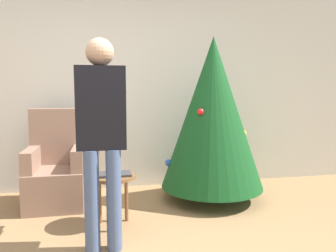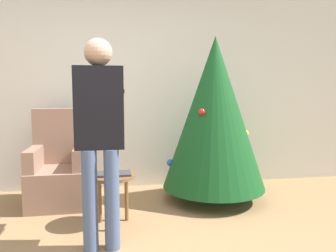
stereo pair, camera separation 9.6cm
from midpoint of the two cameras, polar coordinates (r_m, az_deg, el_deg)
name	(u,v)px [view 1 (the left image)]	position (r m, az deg, el deg)	size (l,w,h in m)	color
wall_back	(113,85)	(4.34, -10.20, 7.06)	(8.00, 0.06, 2.70)	beige
christmas_tree	(213,113)	(3.80, 7.05, 2.29)	(1.18, 1.18, 1.89)	brown
armchair	(57,172)	(3.93, -19.49, -7.58)	(0.61, 0.67, 1.07)	#93705B
person_standing	(101,125)	(2.64, -12.54, 0.12)	(0.40, 0.57, 1.68)	#475B84
side_stool	(113,183)	(3.18, -10.43, -9.73)	(0.42, 0.42, 0.49)	brown
laptop	(113,174)	(3.15, -10.46, -8.25)	(0.34, 0.20, 0.02)	#38383D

